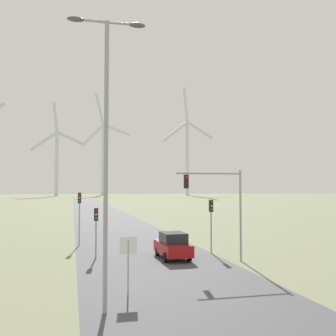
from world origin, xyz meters
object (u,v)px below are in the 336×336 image
(wind_turbine_left, at_px, (57,156))
(wind_turbine_right, at_px, (187,149))
(traffic_light_post_near_left, at_px, (96,221))
(traffic_light_post_near_right, at_px, (211,214))
(wind_turbine_center, at_px, (103,151))
(traffic_light_mast_overhead, at_px, (219,196))
(car_approaching, at_px, (173,246))
(traffic_light_post_mid_left, at_px, (79,207))
(streetlamp, at_px, (106,131))
(stop_sign_near, at_px, (128,254))

(wind_turbine_left, relative_size, wind_turbine_right, 0.80)
(traffic_light_post_near_left, height_order, wind_turbine_right, wind_turbine_right)
(traffic_light_post_near_right, height_order, wind_turbine_center, wind_turbine_center)
(traffic_light_mast_overhead, xyz_separation_m, car_approaching, (-2.67, 2.04, -3.48))
(traffic_light_post_near_left, distance_m, wind_turbine_center, 241.26)
(traffic_light_post_near_left, distance_m, car_approaching, 5.67)
(traffic_light_mast_overhead, xyz_separation_m, wind_turbine_left, (-18.87, 218.02, 19.64))
(wind_turbine_right, bearing_deg, traffic_light_post_near_left, -108.14)
(traffic_light_post_near_left, bearing_deg, traffic_light_post_near_right, 1.28)
(wind_turbine_left, bearing_deg, traffic_light_post_mid_left, -87.27)
(streetlamp, bearing_deg, traffic_light_post_mid_left, 92.10)
(streetlamp, xyz_separation_m, wind_turbine_center, (18.56, 251.33, 22.34))
(traffic_light_mast_overhead, xyz_separation_m, wind_turbine_center, (10.30, 242.42, 25.19))
(traffic_light_post_near_right, bearing_deg, car_approaching, -155.90)
(stop_sign_near, bearing_deg, traffic_light_post_near_right, 52.34)
(traffic_light_post_near_left, bearing_deg, wind_turbine_left, 92.92)
(traffic_light_post_near_right, distance_m, wind_turbine_center, 240.53)
(traffic_light_mast_overhead, height_order, wind_turbine_center, wind_turbine_center)
(traffic_light_post_near_right, bearing_deg, traffic_light_mast_overhead, -101.74)
(traffic_light_post_near_left, distance_m, wind_turbine_right, 228.58)
(traffic_light_mast_overhead, relative_size, wind_turbine_right, 0.09)
(traffic_light_mast_overhead, bearing_deg, wind_turbine_right, 74.02)
(wind_turbine_center, xyz_separation_m, wind_turbine_right, (52.44, -23.38, 0.27))
(traffic_light_post_near_right, relative_size, wind_turbine_left, 0.07)
(traffic_light_mast_overhead, bearing_deg, car_approaching, 142.62)
(traffic_light_mast_overhead, bearing_deg, wind_turbine_left, 94.95)
(traffic_light_post_near_left, height_order, traffic_light_mast_overhead, traffic_light_mast_overhead)
(traffic_light_post_near_right, distance_m, car_approaching, 4.25)
(traffic_light_post_near_left, bearing_deg, stop_sign_near, -84.69)
(traffic_light_post_near_left, relative_size, wind_turbine_left, 0.06)
(traffic_light_post_near_left, distance_m, traffic_light_post_near_right, 8.66)
(traffic_light_post_near_left, relative_size, car_approaching, 0.85)
(traffic_light_post_mid_left, distance_m, wind_turbine_left, 209.42)
(stop_sign_near, xyz_separation_m, car_approaching, (4.33, 8.50, -0.96))
(traffic_light_mast_overhead, height_order, car_approaching, traffic_light_mast_overhead)
(traffic_light_post_near_right, distance_m, traffic_light_post_mid_left, 11.57)
(traffic_light_post_mid_left, bearing_deg, traffic_light_post_near_right, -33.06)
(stop_sign_near, height_order, wind_turbine_right, wind_turbine_right)
(wind_turbine_right, bearing_deg, traffic_light_post_near_right, -106.05)
(car_approaching, bearing_deg, wind_turbine_left, 94.29)
(traffic_light_post_near_left, height_order, wind_turbine_left, wind_turbine_left)
(stop_sign_near, bearing_deg, traffic_light_mast_overhead, 42.73)
(traffic_light_post_near_right, relative_size, wind_turbine_right, 0.06)
(wind_turbine_right, bearing_deg, traffic_light_post_mid_left, -108.92)
(traffic_light_post_mid_left, relative_size, wind_turbine_left, 0.08)
(wind_turbine_left, bearing_deg, wind_turbine_right, 0.71)
(streetlamp, relative_size, car_approaching, 2.85)
(traffic_light_post_near_right, relative_size, car_approaching, 0.97)
(wind_turbine_center, distance_m, wind_turbine_right, 57.42)
(streetlamp, bearing_deg, wind_turbine_center, 85.78)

